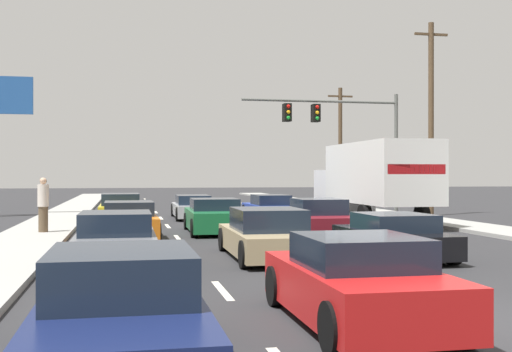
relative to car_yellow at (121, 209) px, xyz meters
name	(u,v)px	position (x,y,z in m)	size (l,w,h in m)	color
ground_plane	(225,215)	(5.30, 4.12, -0.59)	(140.00, 140.00, 0.00)	#2B2B2D
sidewalk_right	(412,218)	(13.41, -0.88, -0.52)	(2.32, 80.00, 0.14)	#9E9E99
sidewalk_left	(52,223)	(-2.81, -0.88, -0.52)	(2.32, 80.00, 0.14)	#9E9E99
lane_markings	(239,221)	(5.30, -0.01, -0.59)	(6.94, 57.00, 0.01)	silver
car_yellow	(121,209)	(0.00, 0.00, 0.00)	(1.91, 4.18, 1.28)	yellow
car_orange	(129,222)	(0.30, -7.74, -0.03)	(1.89, 4.33, 1.24)	orange
car_gray	(116,243)	(-0.04, -14.50, 0.00)	(1.85, 4.32, 1.29)	slate
car_navy	(121,315)	(0.11, -22.01, -0.01)	(1.86, 4.33, 1.30)	#141E4C
car_silver	(193,207)	(3.37, 1.89, -0.06)	(1.87, 4.70, 1.13)	#B7BABF
car_green	(214,217)	(3.36, -5.90, -0.02)	(2.06, 4.42, 1.24)	#196B38
car_tan	(267,236)	(3.69, -13.23, -0.02)	(2.01, 4.60, 1.26)	tan
car_red	(358,283)	(3.38, -20.53, -0.01)	(1.89, 4.04, 1.26)	red
car_blue	(269,208)	(6.75, 0.12, -0.05)	(1.83, 4.64, 1.18)	#1E389E
car_maroon	(318,218)	(6.90, -7.14, -0.03)	(2.05, 4.63, 1.26)	maroon
car_black	(393,237)	(6.81, -13.83, -0.06)	(1.97, 4.08, 1.13)	black
box_truck	(372,178)	(10.46, -3.22, 1.39)	(2.72, 9.07, 3.41)	white
traffic_signal_mast	(333,123)	(11.19, 4.22, 4.31)	(8.74, 0.69, 6.53)	#595B56
utility_pole_mid	(431,116)	(15.57, 1.57, 4.50)	(1.80, 0.28, 9.89)	brown
utility_pole_far	(340,144)	(15.17, 14.63, 3.67)	(1.80, 0.28, 8.25)	brown
pedestrian_near_corner	(43,205)	(-2.57, -5.93, 0.49)	(0.38, 0.38, 1.87)	brown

